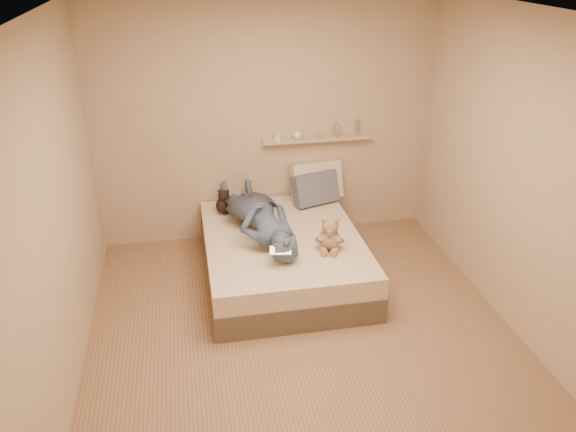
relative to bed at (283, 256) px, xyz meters
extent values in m
plane|color=#916D4B|center=(0.00, -0.93, -0.22)|extent=(3.80, 3.80, 0.00)
plane|color=silver|center=(0.00, -0.93, 2.38)|extent=(3.80, 3.80, 0.00)
plane|color=tan|center=(0.00, 0.97, 1.08)|extent=(3.60, 0.00, 3.60)
plane|color=tan|center=(0.00, -2.83, 1.08)|extent=(3.60, 0.00, 3.60)
plane|color=tan|center=(-1.80, -0.93, 1.08)|extent=(0.00, 3.80, 3.80)
plane|color=tan|center=(1.80, -0.93, 1.08)|extent=(0.00, 3.80, 3.80)
cube|color=brown|center=(0.00, 0.00, -0.10)|extent=(1.50, 1.90, 0.25)
cube|color=beige|center=(0.00, 0.00, 0.13)|extent=(1.48, 1.88, 0.20)
cube|color=#AFB2B6|center=(-0.12, -0.56, 0.39)|extent=(0.20, 0.11, 0.06)
cube|color=black|center=(-0.12, -0.57, 0.41)|extent=(0.10, 0.06, 0.03)
sphere|color=#997353|center=(0.38, -0.33, 0.33)|extent=(0.21, 0.21, 0.21)
sphere|color=#977352|center=(0.38, -0.35, 0.47)|extent=(0.15, 0.15, 0.15)
sphere|color=#9D8256|center=(0.32, -0.33, 0.53)|extent=(0.06, 0.06, 0.06)
sphere|color=tan|center=(0.43, -0.36, 0.53)|extent=(0.06, 0.06, 0.06)
sphere|color=#926750|center=(0.36, -0.41, 0.45)|extent=(0.06, 0.06, 0.06)
cylinder|color=#957A4F|center=(0.28, -0.33, 0.34)|extent=(0.06, 0.13, 0.12)
cylinder|color=#996B51|center=(0.46, -0.38, 0.34)|extent=(0.12, 0.14, 0.12)
cylinder|color=#A37657|center=(0.31, -0.40, 0.26)|extent=(0.07, 0.14, 0.07)
cylinder|color=#A67D58|center=(0.40, -0.43, 0.26)|extent=(0.12, 0.15, 0.07)
cylinder|color=#BDB7A1|center=(0.38, -0.35, 0.40)|extent=(0.13, 0.13, 0.02)
sphere|color=black|center=(-0.51, 0.61, 0.32)|extent=(0.18, 0.18, 0.18)
sphere|color=black|center=(-0.51, 0.61, 0.43)|extent=(0.12, 0.12, 0.12)
sphere|color=black|center=(-0.55, 0.61, 0.48)|extent=(0.04, 0.04, 0.04)
sphere|color=black|center=(-0.47, 0.60, 0.48)|extent=(0.04, 0.04, 0.04)
cube|color=beige|center=(0.53, 0.83, 0.43)|extent=(0.58, 0.34, 0.43)
cube|color=slate|center=(0.48, 0.69, 0.40)|extent=(0.55, 0.38, 0.37)
imported|color=#435269|center=(-0.21, 0.13, 0.40)|extent=(0.84, 1.56, 0.35)
cube|color=tan|center=(0.55, 0.91, 0.88)|extent=(1.20, 0.12, 0.03)
cylinder|color=silver|center=(0.11, 0.91, 0.92)|extent=(0.08, 0.08, 0.07)
imported|color=white|center=(0.33, 0.91, 0.95)|extent=(0.12, 0.12, 0.12)
cylinder|color=#A89B90|center=(0.57, 0.91, 0.92)|extent=(0.06, 0.06, 0.05)
imported|color=silver|center=(0.76, 0.91, 0.97)|extent=(0.10, 0.10, 0.16)
cylinder|color=#B9B9BE|center=(0.99, 0.91, 0.98)|extent=(0.04, 0.04, 0.18)
camera|label=1|loc=(-0.85, -4.72, 2.79)|focal=35.00mm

